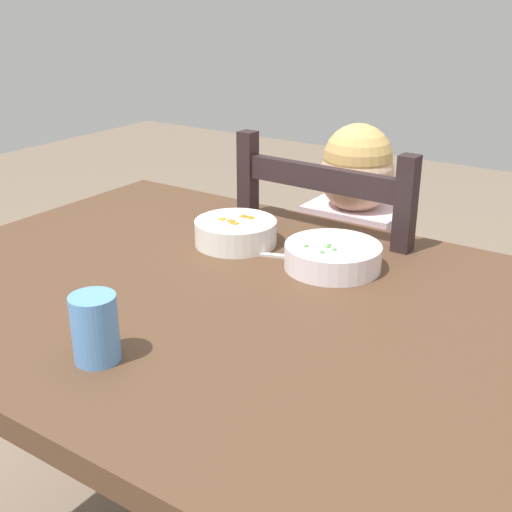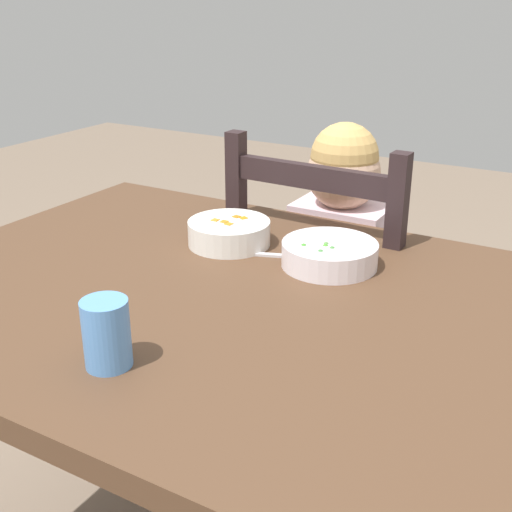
% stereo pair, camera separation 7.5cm
% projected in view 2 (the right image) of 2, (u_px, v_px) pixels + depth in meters
% --- Properties ---
extents(dining_table, '(1.32, 0.88, 0.74)m').
position_uv_depth(dining_table, '(254.00, 351.00, 1.15)').
color(dining_table, '#533725').
rests_on(dining_table, ground).
extents(dining_chair, '(0.43, 0.43, 0.93)m').
position_uv_depth(dining_chair, '(332.00, 324.00, 1.64)').
color(dining_chair, '#2B1E20').
rests_on(dining_chair, ground).
extents(child_figure, '(0.32, 0.31, 0.95)m').
position_uv_depth(child_figure, '(335.00, 260.00, 1.56)').
color(child_figure, silver).
rests_on(child_figure, ground).
extents(bowl_of_peas, '(0.18, 0.18, 0.05)m').
position_uv_depth(bowl_of_peas, '(330.00, 254.00, 1.23)').
color(bowl_of_peas, white).
rests_on(bowl_of_peas, dining_table).
extents(bowl_of_carrots, '(0.17, 0.17, 0.05)m').
position_uv_depth(bowl_of_carrots, '(229.00, 232.00, 1.33)').
color(bowl_of_carrots, white).
rests_on(bowl_of_carrots, dining_table).
extents(spoon, '(0.14, 0.07, 0.01)m').
position_uv_depth(spoon, '(254.00, 253.00, 1.28)').
color(spoon, silver).
rests_on(spoon, dining_table).
extents(drinking_cup, '(0.07, 0.07, 0.10)m').
position_uv_depth(drinking_cup, '(107.00, 334.00, 0.89)').
color(drinking_cup, '#5B99E4').
rests_on(drinking_cup, dining_table).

